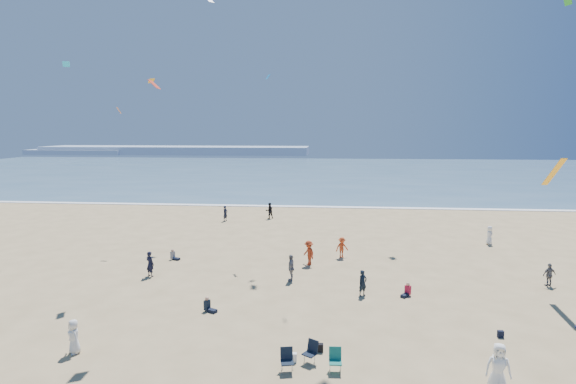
{
  "coord_description": "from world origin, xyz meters",
  "views": [
    {
      "loc": [
        3.97,
        -13.07,
        10.04
      ],
      "look_at": [
        2.0,
        8.0,
        7.11
      ],
      "focal_mm": 28.0,
      "sensor_mm": 36.0,
      "label": 1
    }
  ],
  "objects": [
    {
      "name": "ocean",
      "position": [
        0.0,
        95.0,
        0.03
      ],
      "size": [
        220.0,
        100.0,
        0.06
      ],
      "primitive_type": "cube",
      "color": "#476B84",
      "rests_on": "ground"
    },
    {
      "name": "surf_line",
      "position": [
        0.0,
        45.0,
        0.04
      ],
      "size": [
        220.0,
        1.2,
        0.08
      ],
      "primitive_type": "cube",
      "color": "white",
      "rests_on": "ground"
    },
    {
      "name": "headland_far",
      "position": [
        -60.0,
        170.0,
        1.6
      ],
      "size": [
        110.0,
        20.0,
        3.2
      ],
      "primitive_type": "cube",
      "color": "#7A8EA8",
      "rests_on": "ground"
    },
    {
      "name": "headland_near",
      "position": [
        -100.0,
        165.0,
        1.0
      ],
      "size": [
        40.0,
        14.0,
        2.0
      ],
      "primitive_type": "cube",
      "color": "#7A8EA8",
      "rests_on": "ground"
    },
    {
      "name": "standing_flyers",
      "position": [
        4.75,
        14.67,
        0.86
      ],
      "size": [
        27.34,
        43.01,
        1.93
      ],
      "color": "#C0401B",
      "rests_on": "ground"
    },
    {
      "name": "seated_group",
      "position": [
        1.09,
        7.61,
        0.42
      ],
      "size": [
        17.95,
        27.35,
        0.84
      ],
      "color": "white",
      "rests_on": "ground"
    },
    {
      "name": "chair_cluster",
      "position": [
        3.27,
        4.69,
        0.5
      ],
      "size": [
        2.67,
        1.57,
        1.0
      ],
      "color": "black",
      "rests_on": "ground"
    },
    {
      "name": "white_tote",
      "position": [
        2.47,
        5.25,
        0.2
      ],
      "size": [
        0.35,
        0.2,
        0.4
      ],
      "primitive_type": "cube",
      "color": "white",
      "rests_on": "ground"
    },
    {
      "name": "black_backpack",
      "position": [
        3.63,
        6.26,
        0.19
      ],
      "size": [
        0.3,
        0.22,
        0.38
      ],
      "primitive_type": "cube",
      "color": "black",
      "rests_on": "ground"
    },
    {
      "name": "navy_bag",
      "position": [
        12.37,
        8.51,
        0.17
      ],
      "size": [
        0.28,
        0.18,
        0.34
      ],
      "primitive_type": "cube",
      "color": "black",
      "rests_on": "ground"
    },
    {
      "name": "kites_aloft",
      "position": [
        8.91,
        11.86,
        14.89
      ],
      "size": [
        39.15,
        37.81,
        26.61
      ],
      "color": "#F05A76",
      "rests_on": "ground"
    }
  ]
}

